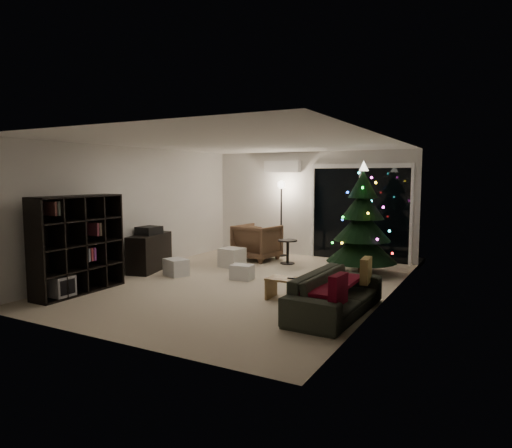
{
  "coord_description": "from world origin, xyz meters",
  "views": [
    {
      "loc": [
        4.03,
        -6.97,
        1.92
      ],
      "look_at": [
        0.1,
        0.3,
        1.05
      ],
      "focal_mm": 32.0,
      "sensor_mm": 36.0,
      "label": 1
    }
  ],
  "objects": [
    {
      "name": "ottoman",
      "position": [
        -0.96,
        1.19,
        0.2
      ],
      "size": [
        0.49,
        0.49,
        0.4
      ],
      "primitive_type": "cube",
      "rotation": [
        0.0,
        0.0,
        -0.1
      ],
      "color": "beige",
      "rests_on": "floor"
    },
    {
      "name": "sofa",
      "position": [
        2.05,
        -0.97,
        0.29
      ],
      "size": [
        0.85,
        2.0,
        0.58
      ],
      "primitive_type": "imported",
      "rotation": [
        0.0,
        0.0,
        1.53
      ],
      "color": "#262B20",
      "rests_on": "floor"
    },
    {
      "name": "cushion_b",
      "position": [
        2.3,
        -1.62,
        0.52
      ],
      "size": [
        0.14,
        0.39,
        0.38
      ],
      "primitive_type": "cube",
      "rotation": [
        0.0,
        0.0,
        -0.07
      ],
      "color": "#5E0616",
      "rests_on": "sofa"
    },
    {
      "name": "side_table",
      "position": [
        -0.06,
        2.06,
        0.27
      ],
      "size": [
        0.44,
        0.44,
        0.53
      ],
      "primitive_type": "cylinder",
      "rotation": [
        0.0,
        0.0,
        -0.05
      ],
      "color": "black",
      "rests_on": "floor"
    },
    {
      "name": "remote_a",
      "position": [
        1.24,
        -0.64,
        0.35
      ],
      "size": [
        0.13,
        0.04,
        0.02
      ],
      "primitive_type": "cube",
      "color": "black",
      "rests_on": "coffee_table"
    },
    {
      "name": "room",
      "position": [
        0.46,
        1.49,
        1.02
      ],
      "size": [
        6.5,
        7.51,
        2.6
      ],
      "color": "beige",
      "rests_on": "ground"
    },
    {
      "name": "cardboard_box_b",
      "position": [
        -0.17,
        0.26,
        0.14
      ],
      "size": [
        0.43,
        0.34,
        0.28
      ],
      "primitive_type": "cube",
      "rotation": [
        0.0,
        0.0,
        0.1
      ],
      "color": "silver",
      "rests_on": "floor"
    },
    {
      "name": "cushion_a",
      "position": [
        2.3,
        -0.32,
        0.52
      ],
      "size": [
        0.15,
        0.39,
        0.38
      ],
      "primitive_type": "cube",
      "rotation": [
        0.0,
        0.0,
        0.09
      ],
      "color": "brown",
      "rests_on": "sofa"
    },
    {
      "name": "remote_b",
      "position": [
        1.49,
        -0.59,
        0.35
      ],
      "size": [
        0.13,
        0.08,
        0.02
      ],
      "primitive_type": "cube",
      "rotation": [
        0.0,
        0.0,
        0.35
      ],
      "color": "slate",
      "rests_on": "coffee_table"
    },
    {
      "name": "sofa_throw",
      "position": [
        1.95,
        -0.97,
        0.42
      ],
      "size": [
        0.62,
        1.42,
        0.05
      ],
      "primitive_type": "cube",
      "color": "#5E0616",
      "rests_on": "sofa"
    },
    {
      "name": "christmas_tree",
      "position": [
        1.65,
        1.8,
        1.1
      ],
      "size": [
        1.82,
        1.82,
        2.21
      ],
      "primitive_type": "cone",
      "rotation": [
        0.0,
        0.0,
        0.43
      ],
      "color": "black",
      "rests_on": "floor"
    },
    {
      "name": "stereo",
      "position": [
        -2.25,
        0.08,
        0.82
      ],
      "size": [
        0.38,
        0.45,
        0.16
      ],
      "primitive_type": "cube",
      "color": "black",
      "rests_on": "media_cabinet"
    },
    {
      "name": "cardboard_box_a",
      "position": [
        -1.47,
        -0.06,
        0.16
      ],
      "size": [
        0.55,
        0.49,
        0.32
      ],
      "primitive_type": "cube",
      "rotation": [
        0.0,
        0.0,
        -0.39
      ],
      "color": "silver",
      "rests_on": "floor"
    },
    {
      "name": "floor_lamp",
      "position": [
        -0.63,
        2.92,
        0.87
      ],
      "size": [
        0.28,
        0.28,
        1.75
      ],
      "primitive_type": "cylinder",
      "color": "black",
      "rests_on": "floor"
    },
    {
      "name": "coffee_table",
      "position": [
        1.39,
        -0.64,
        0.17
      ],
      "size": [
        1.08,
        0.39,
        0.34
      ],
      "primitive_type": null,
      "rotation": [
        0.0,
        0.0,
        0.01
      ],
      "color": "olive",
      "rests_on": "floor"
    },
    {
      "name": "media_cabinet",
      "position": [
        -2.25,
        0.08,
        0.37
      ],
      "size": [
        0.74,
        1.27,
        0.74
      ],
      "primitive_type": "cube",
      "rotation": [
        0.0,
        0.0,
        0.26
      ],
      "color": "black",
      "rests_on": "floor"
    },
    {
      "name": "armchair",
      "position": [
        -0.88,
        2.17,
        0.41
      ],
      "size": [
        0.98,
        1.0,
        0.82
      ],
      "primitive_type": "imported",
      "rotation": [
        0.0,
        0.0,
        3.02
      ],
      "color": "brown",
      "rests_on": "floor"
    },
    {
      "name": "bookshelf",
      "position": [
        -2.25,
        -1.86,
        0.8
      ],
      "size": [
        0.63,
        1.65,
        1.61
      ],
      "primitive_type": null,
      "rotation": [
        0.0,
        0.0,
        -0.14
      ],
      "color": "black",
      "rests_on": "floor"
    }
  ]
}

